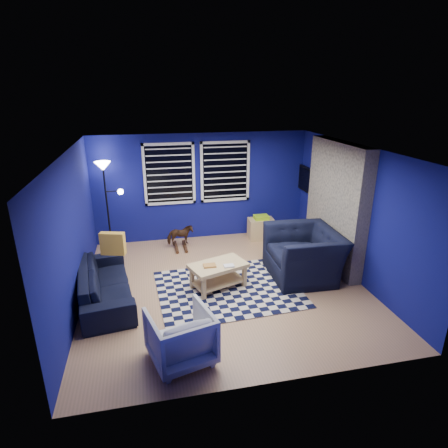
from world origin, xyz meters
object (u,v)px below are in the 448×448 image
Objects in this scene: sofa at (105,283)px; coffee_table at (218,271)px; cabinet at (261,228)px; armchair_big at (304,254)px; tv at (308,181)px; rocking_horse at (180,235)px; armchair_bent at (181,336)px; floor_lamp at (105,178)px.

coffee_table is (1.97, -0.02, 0.04)m from sofa.
sofa reaches higher than cabinet.
armchair_big is 2.02m from cabinet.
tv is at bearing -1.47° from cabinet.
tv is at bearing -90.87° from rocking_horse.
sofa is 3.63× the size of rocking_horse.
cabinet reaches higher than rocking_horse.
tv reaches higher than armchair_bent.
rocking_horse is at bearing 104.13° from coffee_table.
sofa is 4.04m from cabinet.
floor_lamp is at bearing -118.31° from armchair_big.
sofa is at bearing -73.62° from armchair_bent.
floor_lamp is (-0.03, 2.22, 1.33)m from sofa.
armchair_big is 1.71m from coffee_table.
tv is 1.75× the size of rocking_horse.
coffee_table is (-2.57, -2.05, -1.06)m from tv.
floor_lamp is (-4.57, 0.20, 0.23)m from tv.
armchair_big is at bearing -29.78° from floor_lamp.
sofa is at bearing -89.29° from floor_lamp.
armchair_big is at bearing -96.27° from sofa.
armchair_bent is 1.32× the size of cabinet.
cabinet reaches higher than coffee_table.
tv is 3.45m from coffee_table.
floor_lamp reaches higher than armchair_bent.
cabinet is 0.31× the size of floor_lamp.
armchair_bent is (-3.44, -3.83, -1.03)m from tv.
rocking_horse is at bearing -11.29° from floor_lamp.
tv is at bearing -2.48° from floor_lamp.
cabinet is at bearing -172.18° from armchair_big.
coffee_table is 1.84× the size of cabinet.
cabinet is at bearing 175.95° from tv.
armchair_big is (3.67, 0.11, 0.16)m from sofa.
sofa is 1.05× the size of floor_lamp.
armchair_bent is at bearing 171.45° from rocking_horse.
armchair_big is at bearing -132.49° from rocking_horse.
floor_lamp is (-1.51, 0.30, 1.32)m from rocking_horse.
tv is 1.63× the size of cabinet.
coffee_table is at bearing -48.30° from floor_lamp.
sofa is at bearing -146.05° from cabinet.
armchair_bent is 0.71× the size of coffee_table.
tv reaches higher than sofa.
sofa is 1.47× the size of armchair_big.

